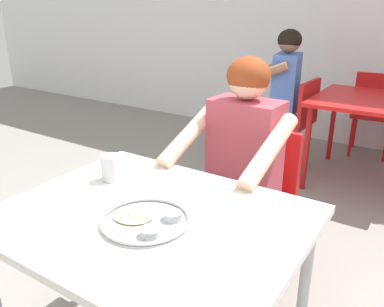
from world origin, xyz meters
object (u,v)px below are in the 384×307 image
object	(u,v)px
chair_red_left	(295,117)
drinking_cup	(111,167)
patron_background	(276,87)
table_foreground	(152,234)
thali_tray	(146,220)
diner_foreground	(236,162)
chair_red_far	(374,109)
chair_foreground	(253,192)
table_background_red	(368,109)

from	to	relation	value
chair_red_left	drinking_cup	bearing A→B (deg)	-90.65
patron_background	drinking_cup	bearing A→B (deg)	-85.34
table_foreground	thali_tray	bearing A→B (deg)	-66.90
diner_foreground	chair_red_far	xyz separation A→B (m)	(0.24, 2.45, -0.23)
chair_red_far	diner_foreground	bearing A→B (deg)	-95.54
thali_tray	drinking_cup	bearing A→B (deg)	150.64
drinking_cup	chair_foreground	world-z (taller)	drinking_cup
chair_foreground	diner_foreground	bearing A→B (deg)	-91.59
thali_tray	chair_red_left	world-z (taller)	chair_red_left
table_foreground	chair_red_far	distance (m)	3.12
diner_foreground	patron_background	distance (m)	1.83
patron_background	table_background_red	bearing A→B (deg)	1.16
thali_tray	chair_foreground	distance (m)	0.97
table_background_red	patron_background	bearing A→B (deg)	-178.84
thali_tray	chair_red_far	world-z (taller)	chair_red_far
drinking_cup	chair_red_far	distance (m)	3.03
thali_tray	patron_background	distance (m)	2.52
table_background_red	chair_red_far	bearing A→B (deg)	94.05
chair_red_left	chair_red_far	size ratio (longest dim) A/B	0.98
drinking_cup	chair_red_far	size ratio (longest dim) A/B	0.13
table_background_red	chair_red_left	xyz separation A→B (m)	(-0.58, -0.04, -0.15)
chair_foreground	drinking_cup	bearing A→B (deg)	-113.89
drinking_cup	chair_red_left	size ratio (longest dim) A/B	0.13
chair_foreground	patron_background	world-z (taller)	patron_background
table_foreground	thali_tray	distance (m)	0.11
table_foreground	thali_tray	world-z (taller)	thali_tray
chair_red_far	patron_background	world-z (taller)	patron_background
diner_foreground	patron_background	bearing A→B (deg)	105.94
thali_tray	diner_foreground	size ratio (longest dim) A/B	0.25
thali_tray	table_background_red	size ratio (longest dim) A/B	0.34
thali_tray	chair_foreground	bearing A→B (deg)	91.18
patron_background	thali_tray	bearing A→B (deg)	-77.92
thali_tray	drinking_cup	distance (m)	0.40
table_foreground	chair_red_left	bearing A→B (deg)	97.03
table_foreground	diner_foreground	world-z (taller)	diner_foreground
table_foreground	table_background_red	distance (m)	2.45
chair_red_left	chair_red_far	distance (m)	0.89
table_foreground	diner_foreground	xyz separation A→B (m)	(-0.00, 0.65, 0.05)
drinking_cup	thali_tray	bearing A→B (deg)	-29.36
chair_foreground	chair_red_left	world-z (taller)	chair_red_left
table_foreground	patron_background	distance (m)	2.47
table_foreground	drinking_cup	size ratio (longest dim) A/B	9.70
chair_red_left	patron_background	world-z (taller)	patron_background
table_background_red	chair_red_left	distance (m)	0.60
table_foreground	patron_background	bearing A→B (deg)	101.83
diner_foreground	chair_red_left	bearing A→B (deg)	99.55
patron_background	table_foreground	bearing A→B (deg)	-78.17
table_background_red	thali_tray	bearing A→B (deg)	-95.99
chair_red_left	table_background_red	bearing A→B (deg)	3.89
chair_red_left	diner_foreground	bearing A→B (deg)	-80.45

